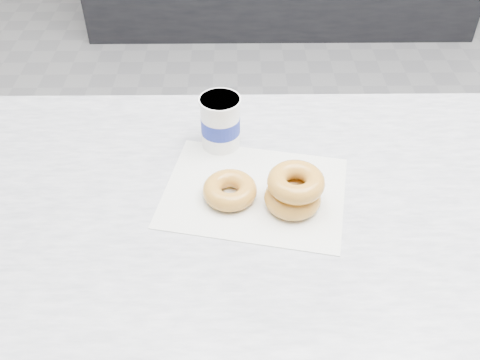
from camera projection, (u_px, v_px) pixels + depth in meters
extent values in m
plane|color=#979699|center=(312.00, 262.00, 2.04)|extent=(5.00, 5.00, 0.00)
cube|color=#333335|center=(355.00, 342.00, 1.31)|extent=(3.00, 0.70, 0.86)
cube|color=silver|center=(390.00, 213.00, 1.01)|extent=(3.06, 0.76, 0.04)
cube|color=silver|center=(254.00, 192.00, 1.02)|extent=(0.39, 0.32, 0.00)
torus|color=gold|center=(230.00, 190.00, 1.00)|extent=(0.13, 0.13, 0.04)
torus|color=gold|center=(293.00, 198.00, 0.98)|extent=(0.11, 0.11, 0.04)
torus|color=gold|center=(296.00, 182.00, 0.96)|extent=(0.13, 0.13, 0.04)
cylinder|color=white|center=(220.00, 122.00, 1.10)|extent=(0.10, 0.10, 0.11)
cylinder|color=white|center=(220.00, 100.00, 1.06)|extent=(0.09, 0.09, 0.01)
cylinder|color=navy|center=(221.00, 124.00, 1.10)|extent=(0.10, 0.10, 0.03)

